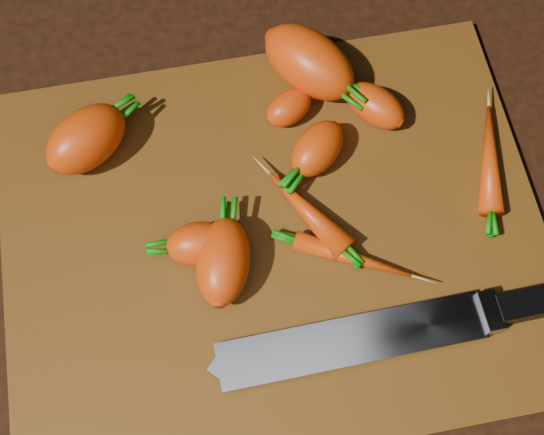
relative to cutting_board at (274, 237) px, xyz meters
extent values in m
cube|color=black|center=(0.00, 0.00, -0.01)|extent=(2.00, 2.00, 0.01)
cube|color=#59330E|center=(0.00, 0.00, 0.00)|extent=(0.50, 0.40, 0.01)
ellipsoid|color=#D13A08|center=(-0.16, 0.12, 0.03)|extent=(0.10, 0.09, 0.05)
ellipsoid|color=#D13A08|center=(-0.07, 0.00, 0.03)|extent=(0.06, 0.04, 0.04)
ellipsoid|color=#D13A08|center=(0.07, 0.16, 0.04)|extent=(0.11, 0.12, 0.06)
ellipsoid|color=#D13A08|center=(-0.05, -0.03, 0.03)|extent=(0.07, 0.09, 0.05)
ellipsoid|color=#D13A08|center=(0.06, 0.07, 0.03)|extent=(0.07, 0.07, 0.04)
ellipsoid|color=#D13A08|center=(0.04, 0.12, 0.02)|extent=(0.06, 0.05, 0.03)
ellipsoid|color=#D13A08|center=(0.12, 0.11, 0.02)|extent=(0.07, 0.07, 0.04)
ellipsoid|color=#D13A08|center=(0.22, 0.03, 0.02)|extent=(0.05, 0.12, 0.02)
ellipsoid|color=#D13A08|center=(0.06, -0.04, 0.02)|extent=(0.10, 0.07, 0.02)
ellipsoid|color=#D13A08|center=(0.03, 0.01, 0.02)|extent=(0.08, 0.10, 0.03)
cube|color=gray|center=(-0.07, -0.11, 0.02)|extent=(0.24, 0.05, 0.00)
cube|color=gray|center=(0.05, -0.11, 0.02)|extent=(0.02, 0.04, 0.02)
cube|color=black|center=(0.13, -0.11, 0.02)|extent=(0.13, 0.03, 0.02)
cylinder|color=#B2B2B7|center=(0.11, -0.11, 0.03)|extent=(0.01, 0.01, 0.00)
camera|label=1|loc=(-0.05, -0.25, 0.66)|focal=50.00mm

